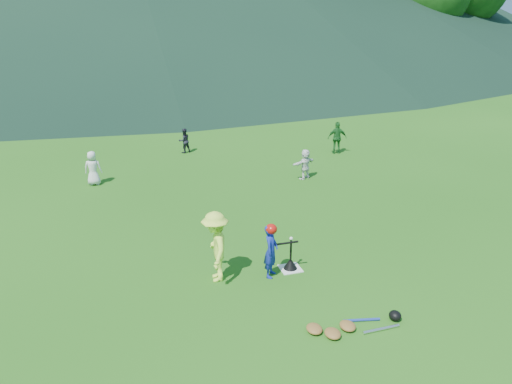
# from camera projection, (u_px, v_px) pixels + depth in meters

# --- Properties ---
(ground) EXTENTS (120.00, 120.00, 0.00)m
(ground) POSITION_uv_depth(u_px,v_px,m) (290.00, 269.00, 10.90)
(ground) COLOR #1F5413
(ground) RESTS_ON ground
(home_plate) EXTENTS (0.45, 0.45, 0.02)m
(home_plate) POSITION_uv_depth(u_px,v_px,m) (290.00, 269.00, 10.89)
(home_plate) COLOR silver
(home_plate) RESTS_ON ground
(baseball) EXTENTS (0.08, 0.08, 0.08)m
(baseball) POSITION_uv_depth(u_px,v_px,m) (291.00, 238.00, 10.64)
(baseball) COLOR white
(baseball) RESTS_ON batting_tee
(batter_child) EXTENTS (0.47, 0.51, 1.17)m
(batter_child) POSITION_uv_depth(u_px,v_px,m) (271.00, 251.00, 10.43)
(batter_child) COLOR #152595
(batter_child) RESTS_ON ground
(adult_coach) EXTENTS (0.69, 1.05, 1.52)m
(adult_coach) POSITION_uv_depth(u_px,v_px,m) (216.00, 247.00, 10.24)
(adult_coach) COLOR #D1F548
(adult_coach) RESTS_ON ground
(fielder_a) EXTENTS (0.60, 0.46, 1.10)m
(fielder_a) POSITION_uv_depth(u_px,v_px,m) (93.00, 168.00, 15.81)
(fielder_a) COLOR silver
(fielder_a) RESTS_ON ground
(fielder_b) EXTENTS (0.55, 0.48, 0.96)m
(fielder_b) POSITION_uv_depth(u_px,v_px,m) (184.00, 141.00, 19.27)
(fielder_b) COLOR black
(fielder_b) RESTS_ON ground
(fielder_c) EXTENTS (0.78, 0.48, 1.23)m
(fielder_c) POSITION_uv_depth(u_px,v_px,m) (337.00, 138.00, 19.12)
(fielder_c) COLOR #1C5E23
(fielder_c) RESTS_ON ground
(fielder_d) EXTENTS (0.97, 0.64, 1.00)m
(fielder_d) POSITION_uv_depth(u_px,v_px,m) (305.00, 164.00, 16.38)
(fielder_d) COLOR white
(fielder_d) RESTS_ON ground
(batting_tee) EXTENTS (0.30, 0.30, 0.68)m
(batting_tee) POSITION_uv_depth(u_px,v_px,m) (290.00, 264.00, 10.85)
(batting_tee) COLOR black
(batting_tee) RESTS_ON home_plate
(batter_gear) EXTENTS (0.73, 0.26, 0.53)m
(batter_gear) POSITION_uv_depth(u_px,v_px,m) (272.00, 230.00, 10.27)
(batter_gear) COLOR #AE110B
(batter_gear) RESTS_ON ground
(equipment_pile) EXTENTS (1.80, 0.56, 0.19)m
(equipment_pile) POSITION_uv_depth(u_px,v_px,m) (348.00, 326.00, 8.85)
(equipment_pile) COLOR olive
(equipment_pile) RESTS_ON ground
(outfield_fence) EXTENTS (70.07, 0.08, 1.33)m
(outfield_fence) POSITION_uv_depth(u_px,v_px,m) (149.00, 75.00, 35.64)
(outfield_fence) COLOR gray
(outfield_fence) RESTS_ON ground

